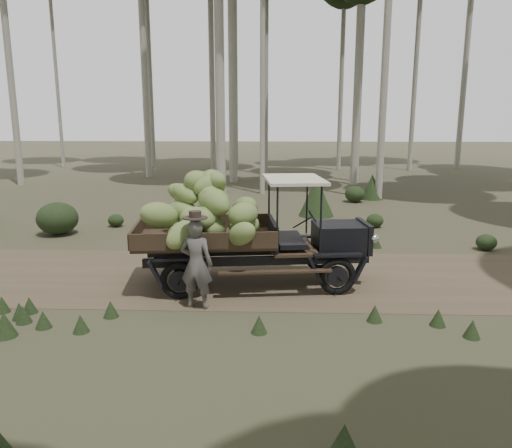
# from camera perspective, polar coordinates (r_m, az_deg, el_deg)

# --- Properties ---
(ground) EXTENTS (120.00, 120.00, 0.00)m
(ground) POSITION_cam_1_polar(r_m,az_deg,el_deg) (10.92, 0.78, -6.09)
(ground) COLOR #473D2B
(ground) RESTS_ON ground
(dirt_track) EXTENTS (70.00, 4.00, 0.01)m
(dirt_track) POSITION_cam_1_polar(r_m,az_deg,el_deg) (10.92, 0.78, -6.07)
(dirt_track) COLOR brown
(dirt_track) RESTS_ON ground
(banana_truck) EXTENTS (4.99, 2.63, 2.47)m
(banana_truck) POSITION_cam_1_polar(r_m,az_deg,el_deg) (9.99, -3.12, 0.66)
(banana_truck) COLOR black
(banana_truck) RESTS_ON ground
(farmer) EXTENTS (0.67, 0.52, 1.80)m
(farmer) POSITION_cam_1_polar(r_m,az_deg,el_deg) (9.04, -6.83, -4.43)
(farmer) COLOR #4F4C48
(farmer) RESTS_ON ground
(undergrowth) EXTENTS (19.99, 23.52, 1.37)m
(undergrowth) POSITION_cam_1_polar(r_m,az_deg,el_deg) (7.67, -5.55, -9.91)
(undergrowth) COLOR #233319
(undergrowth) RESTS_ON ground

